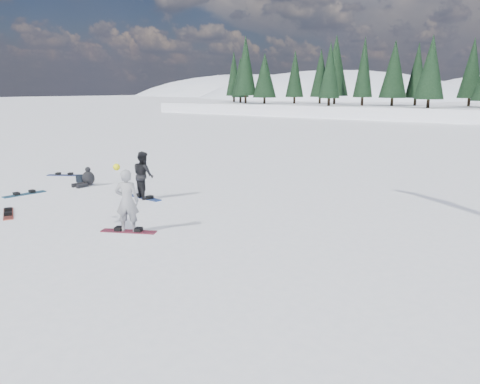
{
  "coord_description": "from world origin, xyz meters",
  "views": [
    {
      "loc": [
        11.76,
        -8.63,
        3.75
      ],
      "look_at": [
        4.77,
        1.14,
        1.1
      ],
      "focal_mm": 35.0,
      "sensor_mm": 36.0,
      "label": 1
    }
  ],
  "objects_px": {
    "snowboarder_woman": "(127,201)",
    "snowboard_loose_b": "(8,214)",
    "snowboarder_man": "(143,175)",
    "snowboard_loose_a": "(24,194)",
    "seated_rider": "(87,178)",
    "snowboard_loose_c": "(64,175)",
    "gear_bag": "(82,179)"
  },
  "relations": [
    {
      "from": "snowboard_loose_a",
      "to": "snowboarder_woman",
      "type": "bearing_deg",
      "value": -90.32
    },
    {
      "from": "snowboarder_woman",
      "to": "snowboard_loose_a",
      "type": "bearing_deg",
      "value": -40.67
    },
    {
      "from": "snowboarder_man",
      "to": "snowboard_loose_b",
      "type": "distance_m",
      "value": 4.4
    },
    {
      "from": "gear_bag",
      "to": "snowboard_loose_c",
      "type": "xyz_separation_m",
      "value": [
        -2.01,
        0.54,
        -0.14
      ]
    },
    {
      "from": "snowboard_loose_b",
      "to": "snowboarder_woman",
      "type": "bearing_deg",
      "value": 40.51
    },
    {
      "from": "seated_rider",
      "to": "snowboard_loose_b",
      "type": "bearing_deg",
      "value": -64.31
    },
    {
      "from": "gear_bag",
      "to": "snowboard_loose_b",
      "type": "height_order",
      "value": "gear_bag"
    },
    {
      "from": "snowboard_loose_b",
      "to": "snowboard_loose_a",
      "type": "xyz_separation_m",
      "value": [
        -2.17,
        1.78,
        0.0
      ]
    },
    {
      "from": "snowboarder_man",
      "to": "gear_bag",
      "type": "distance_m",
      "value": 4.24
    },
    {
      "from": "snowboarder_man",
      "to": "snowboard_loose_b",
      "type": "height_order",
      "value": "snowboarder_man"
    },
    {
      "from": "snowboarder_woman",
      "to": "snowboard_loose_a",
      "type": "distance_m",
      "value": 6.69
    },
    {
      "from": "snowboarder_man",
      "to": "snowboard_loose_a",
      "type": "height_order",
      "value": "snowboarder_man"
    },
    {
      "from": "snowboard_loose_b",
      "to": "snowboard_loose_c",
      "type": "bearing_deg",
      "value": 160.4
    },
    {
      "from": "seated_rider",
      "to": "snowboard_loose_a",
      "type": "relative_size",
      "value": 0.6
    },
    {
      "from": "snowboard_loose_b",
      "to": "snowboard_loose_c",
      "type": "xyz_separation_m",
      "value": [
        -4.37,
        4.93,
        0.0
      ]
    },
    {
      "from": "seated_rider",
      "to": "snowboard_loose_b",
      "type": "xyz_separation_m",
      "value": [
        1.66,
        -4.15,
        -0.27
      ]
    },
    {
      "from": "snowboard_loose_b",
      "to": "snowboarder_man",
      "type": "bearing_deg",
      "value": 94.24
    },
    {
      "from": "snowboarder_woman",
      "to": "snowboard_loose_b",
      "type": "height_order",
      "value": "snowboarder_woman"
    },
    {
      "from": "snowboard_loose_b",
      "to": "snowboard_loose_c",
      "type": "distance_m",
      "value": 6.59
    },
    {
      "from": "snowboarder_man",
      "to": "snowboard_loose_b",
      "type": "bearing_deg",
      "value": 84.9
    },
    {
      "from": "snowboard_loose_b",
      "to": "snowboard_loose_a",
      "type": "distance_m",
      "value": 2.81
    },
    {
      "from": "seated_rider",
      "to": "snowboard_loose_c",
      "type": "distance_m",
      "value": 2.83
    },
    {
      "from": "snowboarder_man",
      "to": "snowboard_loose_c",
      "type": "relative_size",
      "value": 1.1
    },
    {
      "from": "gear_bag",
      "to": "snowboard_loose_a",
      "type": "relative_size",
      "value": 0.3
    },
    {
      "from": "snowboarder_man",
      "to": "snowboard_loose_a",
      "type": "relative_size",
      "value": 1.1
    },
    {
      "from": "snowboarder_man",
      "to": "snowboard_loose_c",
      "type": "height_order",
      "value": "snowboarder_man"
    },
    {
      "from": "snowboarder_woman",
      "to": "snowboard_loose_b",
      "type": "relative_size",
      "value": 1.23
    },
    {
      "from": "snowboard_loose_c",
      "to": "gear_bag",
      "type": "bearing_deg",
      "value": -47.22
    },
    {
      "from": "seated_rider",
      "to": "snowboard_loose_a",
      "type": "distance_m",
      "value": 2.43
    },
    {
      "from": "snowboard_loose_c",
      "to": "snowboard_loose_a",
      "type": "bearing_deg",
      "value": -87.33
    },
    {
      "from": "snowboard_loose_a",
      "to": "snowboard_loose_b",
      "type": "bearing_deg",
      "value": -122.17
    },
    {
      "from": "seated_rider",
      "to": "snowboard_loose_c",
      "type": "relative_size",
      "value": 0.6
    }
  ]
}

